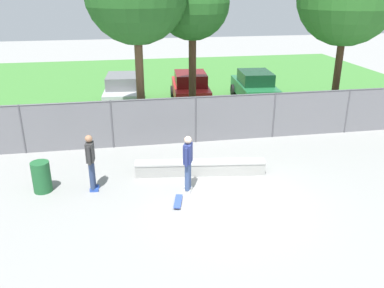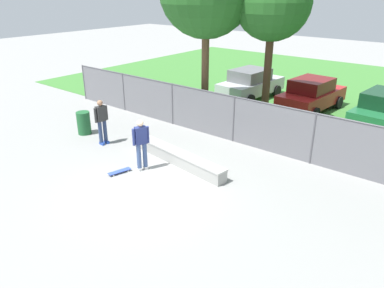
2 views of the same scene
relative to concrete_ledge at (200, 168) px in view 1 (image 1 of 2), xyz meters
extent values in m
plane|color=gray|center=(0.40, -1.87, -0.24)|extent=(80.00, 80.00, 0.00)
cube|color=#3D7A33|center=(0.40, 13.28, -0.23)|extent=(31.73, 20.00, 0.02)
cube|color=#999993|center=(0.00, 0.00, -0.03)|extent=(4.35, 0.99, 0.41)
cube|color=#ADADA8|center=(0.00, 0.00, 0.20)|extent=(4.39, 1.03, 0.06)
cube|color=beige|center=(-0.68, -1.23, -0.19)|extent=(0.28, 0.20, 0.10)
cube|color=beige|center=(-0.60, -1.03, -0.19)|extent=(0.28, 0.20, 0.10)
cylinder|color=#384C7A|center=(-0.65, -1.24, 0.30)|extent=(0.15, 0.15, 0.88)
cylinder|color=#384C7A|center=(-0.57, -1.04, 0.30)|extent=(0.15, 0.15, 0.88)
cube|color=navy|center=(-0.61, -1.14, 1.04)|extent=(0.35, 0.43, 0.60)
cylinder|color=navy|center=(-0.70, -1.37, 1.02)|extent=(0.10, 0.10, 0.58)
cylinder|color=navy|center=(-0.52, -0.91, 1.02)|extent=(0.10, 0.10, 0.58)
sphere|color=beige|center=(-0.61, -1.14, 1.47)|extent=(0.22, 0.22, 0.22)
cube|color=#334CB2|center=(-1.02, -1.82, -0.16)|extent=(0.38, 0.82, 0.02)
cube|color=#B2B2B7|center=(-0.96, -1.56, -0.18)|extent=(0.15, 0.09, 0.02)
cube|color=#B2B2B7|center=(-1.09, -2.09, -0.18)|extent=(0.15, 0.09, 0.02)
cylinder|color=silver|center=(-0.88, -1.58, -0.21)|extent=(0.04, 0.06, 0.05)
cylinder|color=silver|center=(-1.04, -1.54, -0.21)|extent=(0.04, 0.06, 0.05)
cylinder|color=silver|center=(-1.01, -2.11, -0.21)|extent=(0.04, 0.06, 0.05)
cylinder|color=silver|center=(-1.17, -2.07, -0.21)|extent=(0.04, 0.06, 0.05)
cylinder|color=#4C4C51|center=(-6.17, 2.98, 0.71)|extent=(0.07, 0.07, 1.91)
cylinder|color=#4C4C51|center=(-2.89, 2.98, 0.71)|extent=(0.07, 0.07, 1.91)
cylinder|color=#4C4C51|center=(0.40, 2.98, 0.71)|extent=(0.07, 0.07, 1.91)
cylinder|color=#4C4C51|center=(3.69, 2.98, 0.71)|extent=(0.07, 0.07, 1.91)
cylinder|color=#4C4C51|center=(6.98, 2.98, 0.71)|extent=(0.07, 0.07, 1.91)
cylinder|color=#4C4C51|center=(0.40, 2.98, 1.64)|extent=(19.73, 0.05, 0.05)
cube|color=slate|center=(0.40, 2.98, 0.71)|extent=(19.73, 0.01, 1.91)
cylinder|color=brown|center=(-1.69, 3.82, 1.91)|extent=(0.32, 0.32, 4.29)
cylinder|color=#47301E|center=(0.65, 5.07, 1.84)|extent=(0.32, 0.32, 4.16)
sphere|color=#21561E|center=(0.65, 5.07, 5.06)|extent=(3.05, 3.05, 3.05)
cylinder|color=#47301E|center=(7.29, 4.70, 1.75)|extent=(0.32, 0.32, 3.97)
cube|color=#B7BABF|center=(-2.34, 8.99, 0.43)|extent=(2.14, 4.33, 0.70)
cube|color=slate|center=(-2.35, 8.84, 1.10)|extent=(1.77, 2.22, 0.64)
cylinder|color=black|center=(-3.13, 10.36, 0.08)|extent=(0.27, 0.66, 0.64)
cylinder|color=black|center=(-1.33, 10.21, 0.08)|extent=(0.27, 0.66, 0.64)
cylinder|color=black|center=(-3.34, 7.76, 0.08)|extent=(0.27, 0.66, 0.64)
cylinder|color=black|center=(-1.55, 7.61, 0.08)|extent=(0.27, 0.66, 0.64)
cube|color=#B21E1E|center=(1.23, 8.92, 0.43)|extent=(2.14, 4.33, 0.70)
cube|color=#621010|center=(1.22, 8.77, 1.10)|extent=(1.77, 2.22, 0.64)
cylinder|color=black|center=(0.44, 10.29, 0.08)|extent=(0.27, 0.66, 0.64)
cylinder|color=black|center=(2.23, 10.14, 0.08)|extent=(0.27, 0.66, 0.64)
cylinder|color=black|center=(0.22, 7.70, 0.08)|extent=(0.27, 0.66, 0.64)
cylinder|color=black|center=(2.02, 7.55, 0.08)|extent=(0.27, 0.66, 0.64)
cube|color=#1E6638|center=(4.72, 8.60, 0.43)|extent=(2.14, 4.33, 0.70)
cube|color=#10381E|center=(4.71, 8.45, 1.10)|extent=(1.77, 2.22, 0.64)
cylinder|color=black|center=(3.93, 9.97, 0.08)|extent=(0.27, 0.66, 0.64)
cylinder|color=black|center=(5.73, 9.82, 0.08)|extent=(0.27, 0.66, 0.64)
cylinder|color=black|center=(3.72, 7.38, 0.08)|extent=(0.27, 0.66, 0.64)
cylinder|color=black|center=(5.51, 7.23, 0.08)|extent=(0.27, 0.66, 0.64)
cube|color=#2647A5|center=(-3.46, -0.41, -0.19)|extent=(0.27, 0.13, 0.10)
cube|color=#2647A5|center=(-3.47, -0.63, -0.19)|extent=(0.27, 0.13, 0.10)
cylinder|color=navy|center=(-3.49, -0.41, 0.30)|extent=(0.15, 0.15, 0.88)
cylinder|color=navy|center=(-3.50, -0.63, 0.30)|extent=(0.15, 0.15, 0.88)
cube|color=#2D2D2D|center=(-3.49, -0.52, 1.04)|extent=(0.25, 0.40, 0.60)
cylinder|color=#2D2D2D|center=(-3.48, -0.27, 1.02)|extent=(0.10, 0.10, 0.58)
cylinder|color=#2D2D2D|center=(-3.51, -0.77, 1.02)|extent=(0.10, 0.10, 0.58)
sphere|color=#9E7051|center=(-3.49, -0.52, 1.47)|extent=(0.22, 0.22, 0.22)
cylinder|color=#1E592D|center=(-5.03, -0.32, 0.25)|extent=(0.56, 0.56, 0.97)
camera|label=1|loc=(-2.44, -12.01, 5.69)|focal=37.56mm
camera|label=2|loc=(7.89, -8.92, 5.59)|focal=34.48mm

